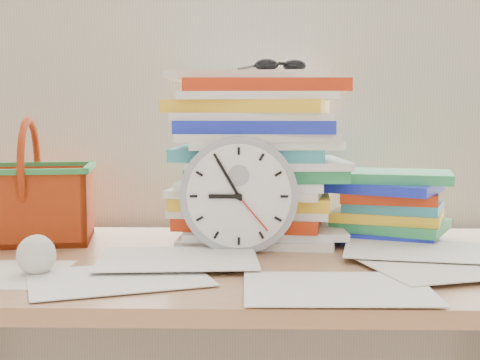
# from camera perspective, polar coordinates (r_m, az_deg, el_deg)

# --- Properties ---
(curtain) EXTENTS (2.40, 0.01, 2.50)m
(curtain) POSITION_cam_1_polar(r_m,az_deg,el_deg) (1.72, -0.79, 14.47)
(curtain) COLOR beige
(curtain) RESTS_ON room_shell
(desk) EXTENTS (1.40, 0.70, 0.75)m
(desk) POSITION_cam_1_polar(r_m,az_deg,el_deg) (1.37, -1.29, -9.72)
(desk) COLOR #AB7650
(desk) RESTS_ON ground
(paper_stack) EXTENTS (0.39, 0.32, 0.38)m
(paper_stack) POSITION_cam_1_polar(r_m,az_deg,el_deg) (1.53, 1.53, 2.01)
(paper_stack) COLOR white
(paper_stack) RESTS_ON desk
(clock) EXTENTS (0.24, 0.05, 0.24)m
(clock) POSITION_cam_1_polar(r_m,az_deg,el_deg) (1.38, -0.08, -1.26)
(clock) COLOR #9A9EA8
(clock) RESTS_ON desk
(sunglasses) EXTENTS (0.17, 0.16, 0.03)m
(sunglasses) POSITION_cam_1_polar(r_m,az_deg,el_deg) (1.50, 3.48, 9.76)
(sunglasses) COLOR black
(sunglasses) RESTS_ON paper_stack
(book_stack) EXTENTS (0.32, 0.28, 0.16)m
(book_stack) POSITION_cam_1_polar(r_m,az_deg,el_deg) (1.57, 12.56, -2.14)
(book_stack) COLOR white
(book_stack) RESTS_ON desk
(basket) EXTENTS (0.30, 0.25, 0.27)m
(basket) POSITION_cam_1_polar(r_m,az_deg,el_deg) (1.58, -17.48, -0.08)
(basket) COLOR #B83C12
(basket) RESTS_ON desk
(crumpled_ball) EXTENTS (0.07, 0.07, 0.07)m
(crumpled_ball) POSITION_cam_1_polar(r_m,az_deg,el_deg) (1.26, -17.02, -6.10)
(crumpled_ball) COLOR white
(crumpled_ball) RESTS_ON desk
(scattered_papers) EXTENTS (1.26, 0.42, 0.02)m
(scattered_papers) POSITION_cam_1_polar(r_m,az_deg,el_deg) (1.35, -1.30, -6.41)
(scattered_papers) COLOR white
(scattered_papers) RESTS_ON desk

